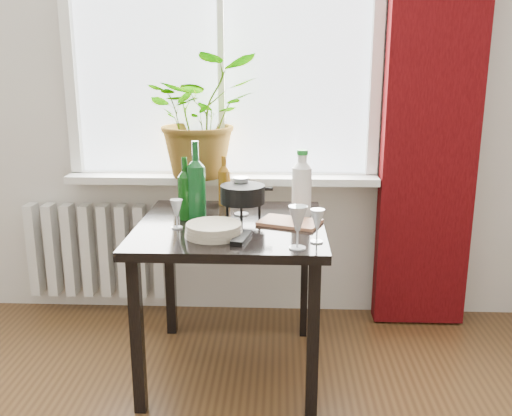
{
  "coord_description": "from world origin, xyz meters",
  "views": [
    {
      "loc": [
        0.32,
        -0.95,
        1.48
      ],
      "look_at": [
        0.22,
        1.55,
        0.81
      ],
      "focal_mm": 40.0,
      "sensor_mm": 36.0,
      "label": 1
    }
  ],
  "objects_px": {
    "wineglass_back_left": "(194,190)",
    "plate_stack": "(214,230)",
    "wineglass_front_left": "(177,214)",
    "tv_remote": "(241,238)",
    "potted_plant": "(202,116)",
    "cutting_board": "(290,222)",
    "radiator": "(97,250)",
    "bottle_amber": "(224,180)",
    "table": "(231,243)",
    "fondue_pot": "(243,202)",
    "wine_bottle_right": "(196,180)",
    "wine_bottle_left": "(185,188)",
    "wineglass_far_right": "(317,226)",
    "wineglass_back_center": "(241,196)",
    "wineglass_front_right": "(298,227)",
    "cleaning_bottle": "(302,182)"
  },
  "relations": [
    {
      "from": "bottle_amber",
      "to": "radiator",
      "type": "bearing_deg",
      "value": 160.46
    },
    {
      "from": "wineglass_front_left",
      "to": "tv_remote",
      "type": "height_order",
      "value": "wineglass_front_left"
    },
    {
      "from": "wine_bottle_right",
      "to": "plate_stack",
      "type": "xyz_separation_m",
      "value": [
        0.11,
        -0.26,
        -0.16
      ]
    },
    {
      "from": "potted_plant",
      "to": "cutting_board",
      "type": "distance_m",
      "value": 0.84
    },
    {
      "from": "bottle_amber",
      "to": "fondue_pot",
      "type": "bearing_deg",
      "value": -67.51
    },
    {
      "from": "tv_remote",
      "to": "fondue_pot",
      "type": "bearing_deg",
      "value": 102.98
    },
    {
      "from": "bottle_amber",
      "to": "tv_remote",
      "type": "relative_size",
      "value": 1.44
    },
    {
      "from": "table",
      "to": "bottle_amber",
      "type": "relative_size",
      "value": 3.31
    },
    {
      "from": "table",
      "to": "tv_remote",
      "type": "distance_m",
      "value": 0.27
    },
    {
      "from": "wine_bottle_right",
      "to": "tv_remote",
      "type": "height_order",
      "value": "wine_bottle_right"
    },
    {
      "from": "cutting_board",
      "to": "bottle_amber",
      "type": "bearing_deg",
      "value": 134.09
    },
    {
      "from": "bottle_amber",
      "to": "plate_stack",
      "type": "relative_size",
      "value": 1.03
    },
    {
      "from": "radiator",
      "to": "wineglass_back_left",
      "type": "distance_m",
      "value": 0.86
    },
    {
      "from": "potted_plant",
      "to": "wineglass_back_center",
      "type": "distance_m",
      "value": 0.58
    },
    {
      "from": "radiator",
      "to": "bottle_amber",
      "type": "xyz_separation_m",
      "value": [
        0.79,
        -0.28,
        0.49
      ]
    },
    {
      "from": "wineglass_back_left",
      "to": "cutting_board",
      "type": "xyz_separation_m",
      "value": [
        0.48,
        -0.27,
        -0.09
      ]
    },
    {
      "from": "radiator",
      "to": "cutting_board",
      "type": "height_order",
      "value": "cutting_board"
    },
    {
      "from": "wineglass_back_left",
      "to": "cutting_board",
      "type": "distance_m",
      "value": 0.55
    },
    {
      "from": "wineglass_far_right",
      "to": "wineglass_back_left",
      "type": "xyz_separation_m",
      "value": [
        -0.59,
        0.53,
        0.02
      ]
    },
    {
      "from": "table",
      "to": "cutting_board",
      "type": "xyz_separation_m",
      "value": [
        0.27,
        0.01,
        0.1
      ]
    },
    {
      "from": "radiator",
      "to": "wine_bottle_right",
      "type": "height_order",
      "value": "wine_bottle_right"
    },
    {
      "from": "radiator",
      "to": "wineglass_front_left",
      "type": "relative_size",
      "value": 6.0
    },
    {
      "from": "wine_bottle_right",
      "to": "wineglass_front_right",
      "type": "distance_m",
      "value": 0.63
    },
    {
      "from": "fondue_pot",
      "to": "cutting_board",
      "type": "xyz_separation_m",
      "value": [
        0.22,
        -0.07,
        -0.07
      ]
    },
    {
      "from": "wine_bottle_right",
      "to": "fondue_pot",
      "type": "xyz_separation_m",
      "value": [
        0.22,
        0.01,
        -0.11
      ]
    },
    {
      "from": "fondue_pot",
      "to": "wine_bottle_right",
      "type": "bearing_deg",
      "value": -173.68
    },
    {
      "from": "potted_plant",
      "to": "cleaning_bottle",
      "type": "distance_m",
      "value": 0.72
    },
    {
      "from": "wine_bottle_left",
      "to": "wine_bottle_right",
      "type": "relative_size",
      "value": 0.79
    },
    {
      "from": "wineglass_back_left",
      "to": "tv_remote",
      "type": "height_order",
      "value": "wineglass_back_left"
    },
    {
      "from": "wineglass_back_center",
      "to": "plate_stack",
      "type": "xyz_separation_m",
      "value": [
        -0.09,
        -0.35,
        -0.07
      ]
    },
    {
      "from": "wineglass_front_right",
      "to": "plate_stack",
      "type": "relative_size",
      "value": 0.72
    },
    {
      "from": "radiator",
      "to": "bottle_amber",
      "type": "bearing_deg",
      "value": -19.54
    },
    {
      "from": "plate_stack",
      "to": "tv_remote",
      "type": "relative_size",
      "value": 1.4
    },
    {
      "from": "radiator",
      "to": "tv_remote",
      "type": "xyz_separation_m",
      "value": [
        0.91,
        -0.87,
        0.37
      ]
    },
    {
      "from": "table",
      "to": "cleaning_bottle",
      "type": "xyz_separation_m",
      "value": [
        0.33,
        0.16,
        0.26
      ]
    },
    {
      "from": "wineglass_front_right",
      "to": "wineglass_back_center",
      "type": "relative_size",
      "value": 0.94
    },
    {
      "from": "cleaning_bottle",
      "to": "wineglass_back_center",
      "type": "bearing_deg",
      "value": 179.89
    },
    {
      "from": "plate_stack",
      "to": "potted_plant",
      "type": "bearing_deg",
      "value": 100.84
    },
    {
      "from": "wineglass_front_left",
      "to": "cleaning_bottle",
      "type": "bearing_deg",
      "value": 23.03
    },
    {
      "from": "radiator",
      "to": "bottle_amber",
      "type": "height_order",
      "value": "bottle_amber"
    },
    {
      "from": "wine_bottle_left",
      "to": "tv_remote",
      "type": "xyz_separation_m",
      "value": [
        0.28,
        -0.31,
        -0.14
      ]
    },
    {
      "from": "wineglass_back_center",
      "to": "fondue_pot",
      "type": "height_order",
      "value": "wineglass_back_center"
    },
    {
      "from": "cutting_board",
      "to": "plate_stack",
      "type": "bearing_deg",
      "value": -148.96
    },
    {
      "from": "radiator",
      "to": "fondue_pot",
      "type": "relative_size",
      "value": 3.32
    },
    {
      "from": "radiator",
      "to": "plate_stack",
      "type": "bearing_deg",
      "value": -45.92
    },
    {
      "from": "table",
      "to": "wine_bottle_left",
      "type": "height_order",
      "value": "wine_bottle_left"
    },
    {
      "from": "wineglass_back_left",
      "to": "plate_stack",
      "type": "bearing_deg",
      "value": -71.7
    },
    {
      "from": "plate_stack",
      "to": "fondue_pot",
      "type": "bearing_deg",
      "value": 68.52
    },
    {
      "from": "bottle_amber",
      "to": "wineglass_back_center",
      "type": "bearing_deg",
      "value": -62.82
    },
    {
      "from": "tv_remote",
      "to": "wineglass_far_right",
      "type": "bearing_deg",
      "value": 6.41
    }
  ]
}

